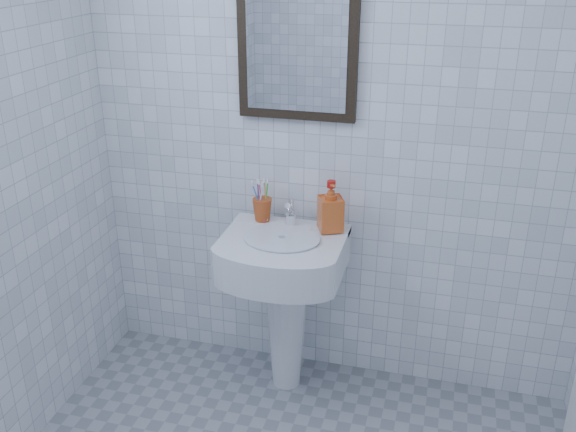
# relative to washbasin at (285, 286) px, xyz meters

# --- Properties ---
(wall_back) EXTENTS (2.20, 0.02, 2.50)m
(wall_back) POSITION_rel_washbasin_xyz_m (0.17, 0.22, 0.71)
(wall_back) COLOR white
(wall_back) RESTS_ON ground
(washbasin) EXTENTS (0.52, 0.38, 0.80)m
(washbasin) POSITION_rel_washbasin_xyz_m (0.00, 0.00, 0.00)
(washbasin) COLOR white
(washbasin) RESTS_ON ground
(faucet) EXTENTS (0.05, 0.11, 0.12)m
(faucet) POSITION_rel_washbasin_xyz_m (0.00, 0.09, 0.30)
(faucet) COLOR silver
(faucet) RESTS_ON washbasin
(toothbrush_cup) EXTENTS (0.10, 0.10, 0.10)m
(toothbrush_cup) POSITION_rel_washbasin_xyz_m (-0.13, 0.11, 0.31)
(toothbrush_cup) COLOR #B4481A
(toothbrush_cup) RESTS_ON washbasin
(soap_dispenser) EXTENTS (0.13, 0.13, 0.22)m
(soap_dispenser) POSITION_rel_washbasin_xyz_m (0.18, 0.09, 0.37)
(soap_dispenser) COLOR #B82D12
(soap_dispenser) RESTS_ON washbasin
(wall_mirror) EXTENTS (0.50, 0.04, 0.62)m
(wall_mirror) POSITION_rel_washbasin_xyz_m (0.00, 0.20, 1.01)
(wall_mirror) COLOR black
(wall_mirror) RESTS_ON wall_back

